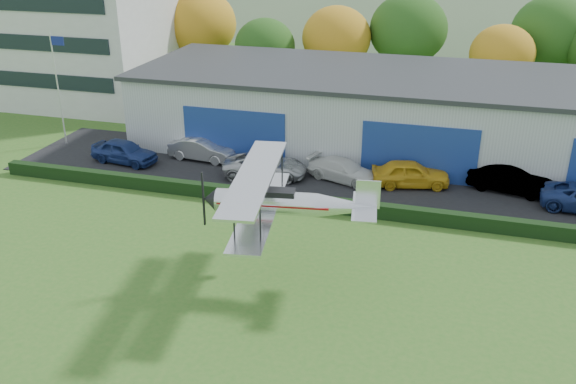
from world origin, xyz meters
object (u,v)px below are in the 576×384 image
(car_2, at_px, (265,166))
(biplane, at_px, (281,201))
(car_3, at_px, (343,170))
(car_4, at_px, (410,174))
(hangar, at_px, (427,113))
(flagpole, at_px, (58,79))
(office_block, at_px, (66,36))
(car_0, at_px, (124,151))
(car_5, at_px, (510,179))
(car_1, at_px, (202,149))

(car_2, height_order, biplane, biplane)
(car_3, relative_size, car_4, 0.98)
(hangar, distance_m, flagpole, 25.68)
(office_block, bearing_deg, car_3, -26.54)
(office_block, xyz_separation_m, car_4, (32.67, -14.04, -4.36))
(office_block, bearing_deg, car_0, -47.36)
(flagpole, height_order, biplane, flagpole)
(hangar, height_order, car_4, hangar)
(car_0, bearing_deg, car_4, -78.48)
(car_4, height_order, car_5, car_4)
(car_5, bearing_deg, office_block, 83.61)
(office_block, bearing_deg, car_2, -32.36)
(car_4, distance_m, biplane, 13.46)
(car_2, xyz_separation_m, biplane, (4.42, -11.29, 3.15))
(flagpole, xyz_separation_m, car_3, (20.50, -1.29, -4.07))
(car_1, distance_m, biplane, 16.38)
(car_1, bearing_deg, hangar, -60.77)
(hangar, distance_m, office_block, 33.84)
(car_1, bearing_deg, car_5, -84.68)
(office_block, relative_size, flagpole, 2.57)
(car_5, bearing_deg, car_4, 109.93)
(car_0, xyz_separation_m, car_4, (18.63, 1.20, 0.03))
(flagpole, height_order, car_5, flagpole)
(car_5, bearing_deg, car_0, 107.23)
(car_1, height_order, biplane, biplane)
(biplane, bearing_deg, car_2, 103.05)
(flagpole, relative_size, car_0, 1.77)
(office_block, xyz_separation_m, biplane, (28.21, -26.37, -1.29))
(car_1, xyz_separation_m, car_2, (4.98, -1.76, -0.03))
(office_block, xyz_separation_m, car_1, (18.81, -13.31, -4.41))
(hangar, bearing_deg, car_0, -156.58)
(biplane, bearing_deg, car_1, 117.43)
(car_4, relative_size, car_5, 0.98)
(hangar, bearing_deg, car_4, -92.73)
(car_1, bearing_deg, car_2, -104.16)
(car_3, height_order, biplane, biplane)
(flagpole, bearing_deg, car_3, -3.60)
(flagpole, bearing_deg, office_block, 121.97)
(office_block, distance_m, car_3, 32.30)
(hangar, xyz_separation_m, biplane, (-4.79, -19.34, 1.26))
(flagpole, relative_size, car_1, 1.75)
(car_5, height_order, biplane, biplane)
(car_0, bearing_deg, office_block, 50.49)
(office_block, relative_size, car_5, 4.31)
(hangar, bearing_deg, biplane, -103.91)
(car_1, height_order, car_4, car_4)
(car_4, bearing_deg, hangar, -16.47)
(office_block, relative_size, car_0, 4.55)
(office_block, height_order, car_0, office_block)
(car_3, bearing_deg, car_0, 112.64)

